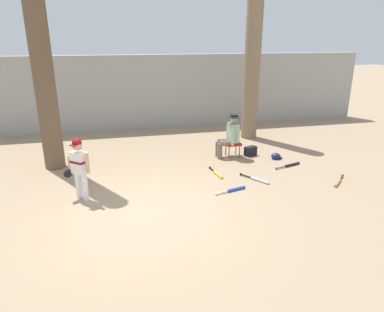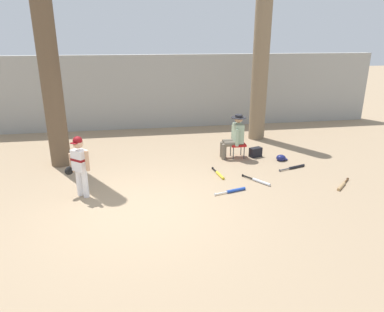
{
  "view_description": "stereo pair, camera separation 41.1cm",
  "coord_description": "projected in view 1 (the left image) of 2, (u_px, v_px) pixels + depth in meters",
  "views": [
    {
      "loc": [
        -0.45,
        -6.05,
        3.2
      ],
      "look_at": [
        1.15,
        0.84,
        0.75
      ],
      "focal_mm": 32.64,
      "sensor_mm": 36.0,
      "label": 1
    },
    {
      "loc": [
        -0.05,
        -6.13,
        3.2
      ],
      "look_at": [
        1.15,
        0.84,
        0.75
      ],
      "focal_mm": 32.64,
      "sensor_mm": 36.0,
      "label": 2
    }
  ],
  "objects": [
    {
      "name": "bat_aluminum_silver",
      "position": [
        258.0,
        180.0,
        8.09
      ],
      "size": [
        0.48,
        0.7,
        0.07
      ],
      "color": "#B7BCC6",
      "rests_on": "ground"
    },
    {
      "name": "young_ballplayer",
      "position": [
        78.0,
        165.0,
        6.98
      ],
      "size": [
        0.58,
        0.43,
        1.31
      ],
      "color": "white",
      "rests_on": "ground"
    },
    {
      "name": "tree_near_player",
      "position": [
        40.0,
        54.0,
        8.05
      ],
      "size": [
        0.79,
        0.79,
        6.4
      ],
      "color": "brown",
      "rests_on": "ground"
    },
    {
      "name": "batting_helmet_navy",
      "position": [
        276.0,
        156.0,
        9.53
      ],
      "size": [
        0.3,
        0.23,
        0.18
      ],
      "color": "navy",
      "rests_on": "ground"
    },
    {
      "name": "tree_behind_spectator",
      "position": [
        252.0,
        67.0,
        10.86
      ],
      "size": [
        0.83,
        0.83,
        5.39
      ],
      "color": "#7F6B51",
      "rests_on": "ground"
    },
    {
      "name": "bat_yellow_trainer",
      "position": [
        217.0,
        174.0,
        8.43
      ],
      "size": [
        0.16,
        0.72,
        0.07
      ],
      "color": "yellow",
      "rests_on": "ground"
    },
    {
      "name": "concrete_back_wall",
      "position": [
        124.0,
        93.0,
        12.24
      ],
      "size": [
        18.0,
        0.36,
        2.58
      ],
      "primitive_type": "cube",
      "color": "#9E9E99",
      "rests_on": "ground"
    },
    {
      "name": "handbag_beside_stool",
      "position": [
        250.0,
        151.0,
        9.78
      ],
      "size": [
        0.38,
        0.28,
        0.26
      ],
      "primitive_type": "cube",
      "rotation": [
        0.0,
        0.0,
        0.34
      ],
      "color": "black",
      "rests_on": "ground"
    },
    {
      "name": "bat_wood_tan",
      "position": [
        338.0,
        182.0,
        7.96
      ],
      "size": [
        0.6,
        0.57,
        0.07
      ],
      "color": "tan",
      "rests_on": "ground"
    },
    {
      "name": "ground_plane",
      "position": [
        144.0,
        211.0,
        6.71
      ],
      "size": [
        60.0,
        60.0,
        0.0
      ],
      "primitive_type": "plane",
      "color": "#9E8466"
    },
    {
      "name": "seated_spectator",
      "position": [
        230.0,
        135.0,
        9.51
      ],
      "size": [
        0.67,
        0.53,
        1.2
      ],
      "color": "#6B6051",
      "rests_on": "ground"
    },
    {
      "name": "bat_blue_youth",
      "position": [
        234.0,
        190.0,
        7.57
      ],
      "size": [
        0.74,
        0.26,
        0.07
      ],
      "color": "#2347AD",
      "rests_on": "ground"
    },
    {
      "name": "bat_black_composite",
      "position": [
        290.0,
        165.0,
        9.0
      ],
      "size": [
        0.79,
        0.3,
        0.07
      ],
      "color": "black",
      "rests_on": "ground"
    },
    {
      "name": "folding_stool",
      "position": [
        233.0,
        144.0,
        9.62
      ],
      "size": [
        0.41,
        0.41,
        0.41
      ],
      "color": "red",
      "rests_on": "ground"
    }
  ]
}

